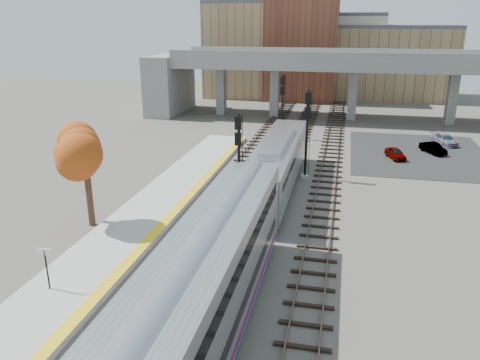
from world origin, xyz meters
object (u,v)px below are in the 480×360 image
at_px(signal_mast_near, 239,163).
at_px(car_a, 395,153).
at_px(signal_mast_mid, 307,134).
at_px(car_b, 433,148).
at_px(locomotive, 277,163).
at_px(coach, 188,324).
at_px(car_c, 445,139).
at_px(signal_mast_far, 282,107).
at_px(tree, 84,150).

height_order(signal_mast_near, car_a, signal_mast_near).
xyz_separation_m(signal_mast_mid, car_b, (12.43, 11.08, -3.40)).
bearing_deg(car_b, locomotive, -162.38).
bearing_deg(coach, car_c, 68.47).
bearing_deg(car_c, signal_mast_far, 163.35).
distance_m(signal_mast_far, tree, 29.32).
distance_m(signal_mast_near, car_a, 21.03).
distance_m(car_a, car_b, 4.98).
relative_size(signal_mast_near, car_a, 2.26).
bearing_deg(signal_mast_mid, locomotive, -119.97).
relative_size(locomotive, car_a, 5.99).
distance_m(locomotive, coach, 22.61).
xyz_separation_m(signal_mast_near, signal_mast_mid, (4.10, 8.48, 0.41)).
xyz_separation_m(locomotive, car_c, (16.34, 18.82, -1.67)).
relative_size(signal_mast_near, signal_mast_far, 0.97).
bearing_deg(signal_mast_near, car_b, 49.80).
height_order(signal_mast_mid, tree, signal_mast_mid).
distance_m(locomotive, signal_mast_far, 18.12).
relative_size(locomotive, tree, 2.65).
height_order(coach, car_a, coach).
bearing_deg(locomotive, signal_mast_far, 96.68).
bearing_deg(signal_mast_mid, signal_mast_far, 105.82).
xyz_separation_m(signal_mast_far, car_b, (16.53, -3.38, -3.17)).
bearing_deg(locomotive, car_a, 48.22).
xyz_separation_m(signal_mast_far, tree, (-9.22, -27.79, 1.57)).
relative_size(locomotive, signal_mast_far, 2.56).
bearing_deg(coach, car_a, 73.11).
bearing_deg(car_b, signal_mast_far, 140.82).
bearing_deg(signal_mast_far, car_a, -26.77).
bearing_deg(signal_mast_near, signal_mast_mid, 64.21).
bearing_deg(tree, locomotive, 41.02).
bearing_deg(car_a, coach, -125.49).
distance_m(signal_mast_far, car_b, 17.17).
bearing_deg(signal_mast_far, tree, -108.36).
bearing_deg(car_c, locomotive, -150.37).
height_order(signal_mast_near, car_c, signal_mast_near).
height_order(signal_mast_near, signal_mast_mid, signal_mast_mid).
height_order(signal_mast_far, car_a, signal_mast_far).
bearing_deg(car_a, car_c, 31.80).
height_order(signal_mast_far, tree, signal_mast_far).
bearing_deg(tree, signal_mast_far, 71.64).
height_order(coach, car_c, coach).
distance_m(tree, car_b, 35.80).
relative_size(coach, car_a, 7.86).
bearing_deg(car_b, coach, -138.85).
relative_size(signal_mast_near, car_b, 2.13).
height_order(tree, car_a, tree).
distance_m(signal_mast_mid, tree, 18.89).
bearing_deg(signal_mast_mid, car_a, 44.20).
bearing_deg(signal_mast_near, locomotive, 67.28).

